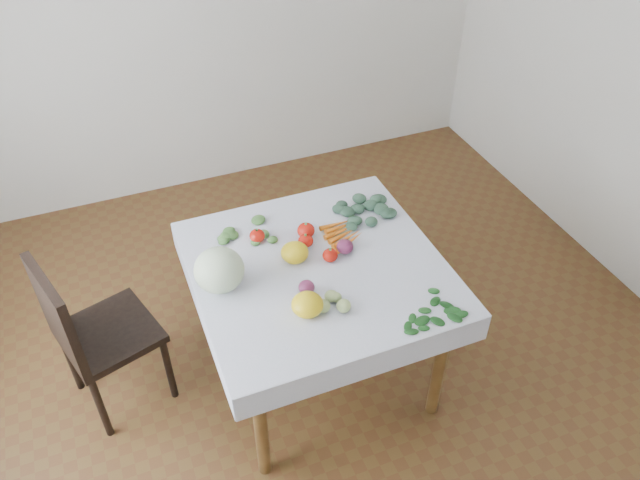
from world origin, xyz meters
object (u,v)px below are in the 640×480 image
at_px(table, 318,282).
at_px(chair, 88,330).
at_px(heirloom_back, 295,252).
at_px(cabbage, 219,270).
at_px(carrot_bunch, 344,233).

relative_size(table, chair, 1.09).
distance_m(chair, heirloom_back, 1.01).
bearing_deg(cabbage, chair, 162.82).
relative_size(table, heirloom_back, 7.75).
bearing_deg(heirloom_back, table, -43.06).
relative_size(table, carrot_bunch, 4.53).
bearing_deg(table, heirloom_back, 136.94).
xyz_separation_m(table, carrot_bunch, (0.20, 0.16, 0.12)).
xyz_separation_m(chair, carrot_bunch, (1.25, -0.06, 0.24)).
height_order(cabbage, heirloom_back, cabbage).
bearing_deg(carrot_bunch, heirloom_back, -163.65).
xyz_separation_m(chair, heirloom_back, (0.96, -0.14, 0.28)).
relative_size(cabbage, carrot_bunch, 0.99).
distance_m(table, cabbage, 0.49).
distance_m(heirloom_back, carrot_bunch, 0.30).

